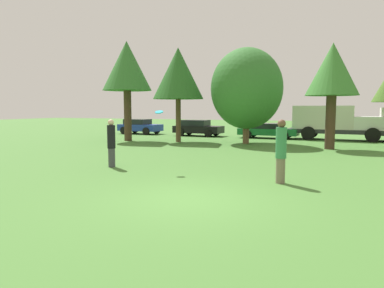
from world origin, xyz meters
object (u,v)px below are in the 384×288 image
Objects in this scene: tree_0 at (127,67)px; parked_car_green at (267,130)px; parked_car_blue at (140,126)px; parked_car_black at (197,128)px; tree_3 at (332,71)px; tree_1 at (178,74)px; tree_2 at (247,89)px; frisbee at (159,112)px; person_catcher at (281,151)px; person_thrower at (111,143)px; delivery_truck_white at (333,121)px.

tree_0 reaches higher than parked_car_green.
tree_0 reaches higher than parked_car_blue.
parked_car_blue is 0.94× the size of parked_car_black.
tree_3 reaches higher than parked_car_black.
tree_1 is 4.77m from tree_2.
frisbee is 11.30m from tree_2.
person_catcher is 4.73m from frisbee.
parked_car_black is (-4.63, 16.05, -1.49)m from frisbee.
person_catcher is 16.95m from parked_car_green.
tree_3 reaches higher than person_catcher.
tree_1 is at bearing 8.66° from tree_0.
frisbee reaches higher than person_thrower.
tree_0 reaches higher than parked_car_black.
tree_1 is (-1.85, 10.63, 3.69)m from person_thrower.
parked_car_blue is at bearing 158.10° from tree_3.
tree_2 reaches higher than delivery_truck_white.
tree_0 is 1.18× the size of tree_3.
parked_car_green is at bearing 83.36° from tree_2.
person_catcher is at bearing -8.30° from frisbee.
delivery_truck_white is at bearing 2.97° from parked_car_blue.
frisbee reaches higher than parked_car_black.
parked_car_blue is at bearing -179.68° from parked_car_black.
person_catcher is at bearing -91.74° from delivery_truck_white.
tree_0 is 8.54m from tree_2.
parked_car_blue is (-11.03, 5.14, -2.89)m from tree_2.
parked_car_green is 0.67× the size of delivery_truck_white.
frisbee is at bearing -70.75° from parked_car_black.
tree_2 is at bearing -93.48° from parked_car_green.
tree_0 is 13.50m from tree_3.
person_catcher is 0.48× the size of parked_car_black.
person_thrower is 0.28× the size of delivery_truck_white.
parked_car_black is (-9.16, 16.71, -0.33)m from person_catcher.
parked_car_black is (-0.68, 5.46, -3.97)m from tree_1.
person_thrower is 0.30× the size of tree_2.
tree_0 is 1.53× the size of parked_car_green.
frisbee is at bearing -107.03° from delivery_truck_white.
tree_0 is at bearing -35.88° from person_catcher.
tree_2 is at bearing 165.17° from tree_3.
tree_0 is 8.10m from parked_car_black.
tree_1 is (-3.95, 10.59, 2.48)m from frisbee.
person_thrower is 13.10m from tree_3.
delivery_truck_white is (5.33, 5.09, -2.22)m from tree_2.
person_thrower is at bearing -80.11° from tree_1.
tree_1 is at bearing -38.64° from parked_car_blue.
parked_car_blue is 16.37m from delivery_truck_white.
tree_3 is 1.30× the size of parked_car_green.
delivery_truck_white reaches higher than person_thrower.
parked_car_black is at bearing 0.32° from parked_car_blue.
tree_3 reaches higher than frisbee.
tree_2 reaches higher than person_catcher.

